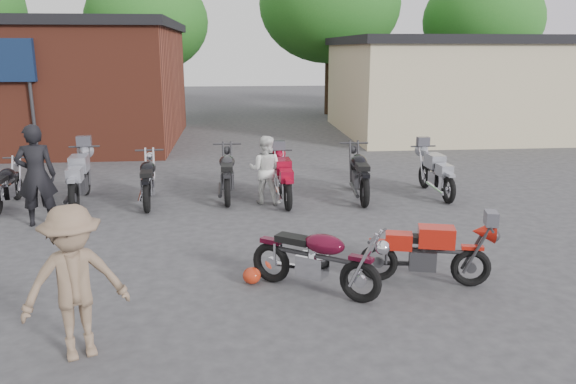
{
  "coord_description": "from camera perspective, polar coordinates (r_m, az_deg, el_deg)",
  "views": [
    {
      "loc": [
        -0.89,
        -7.08,
        3.32
      ],
      "look_at": [
        0.02,
        2.31,
        0.9
      ],
      "focal_mm": 35.0,
      "sensor_mm": 36.0,
      "label": 1
    }
  ],
  "objects": [
    {
      "name": "row_bike_2",
      "position": [
        12.64,
        -14.03,
        1.44
      ],
      "size": [
        0.83,
        2.06,
        1.16
      ],
      "primitive_type": null,
      "rotation": [
        0.0,
        0.0,
        1.65
      ],
      "color": "black",
      "rests_on": "ground"
    },
    {
      "name": "tree_2",
      "position": [
        29.51,
        4.21,
        16.43
      ],
      "size": [
        7.04,
        7.04,
        8.8
      ],
      "primitive_type": null,
      "color": "#185A18",
      "rests_on": "ground"
    },
    {
      "name": "person_dark",
      "position": [
        11.67,
        -24.21,
        1.55
      ],
      "size": [
        0.8,
        0.62,
        1.96
      ],
      "primitive_type": "imported",
      "rotation": [
        0.0,
        0.0,
        3.37
      ],
      "color": "black",
      "rests_on": "ground"
    },
    {
      "name": "tree_1",
      "position": [
        29.37,
        -14.02,
        14.7
      ],
      "size": [
        5.92,
        5.92,
        7.4
      ],
      "primitive_type": null,
      "color": "#185A18",
      "rests_on": "ground"
    },
    {
      "name": "stucco_building",
      "position": [
        24.04,
        17.77,
        9.96
      ],
      "size": [
        10.0,
        8.0,
        3.5
      ],
      "primitive_type": "cube",
      "color": "tan",
      "rests_on": "ground"
    },
    {
      "name": "row_bike_4",
      "position": [
        12.39,
        -0.46,
        1.55
      ],
      "size": [
        0.72,
        1.98,
        1.13
      ],
      "primitive_type": null,
      "rotation": [
        0.0,
        0.0,
        1.61
      ],
      "color": "#A30D27",
      "rests_on": "ground"
    },
    {
      "name": "row_bike_3",
      "position": [
        12.81,
        -6.19,
        2.1
      ],
      "size": [
        0.7,
        2.11,
        1.23
      ],
      "primitive_type": null,
      "rotation": [
        0.0,
        0.0,
        1.57
      ],
      "color": "#232325",
      "rests_on": "ground"
    },
    {
      "name": "row_bike_1",
      "position": [
        13.07,
        -20.44,
        1.56
      ],
      "size": [
        0.91,
        2.21,
        1.25
      ],
      "primitive_type": null,
      "rotation": [
        0.0,
        0.0,
        1.66
      ],
      "color": "#8E909B",
      "rests_on": "ground"
    },
    {
      "name": "sportbike",
      "position": [
        8.32,
        14.01,
        -5.71
      ],
      "size": [
        1.89,
        1.02,
        1.04
      ],
      "primitive_type": null,
      "rotation": [
        0.0,
        0.0,
        -0.25
      ],
      "color": "red",
      "rests_on": "ground"
    },
    {
      "name": "row_bike_0",
      "position": [
        13.37,
        -26.72,
        0.77
      ],
      "size": [
        0.68,
        1.84,
        1.05
      ],
      "primitive_type": null,
      "rotation": [
        0.0,
        0.0,
        1.61
      ],
      "color": "black",
      "rests_on": "ground"
    },
    {
      "name": "helmet",
      "position": [
        8.24,
        -3.7,
        -8.47
      ],
      "size": [
        0.31,
        0.31,
        0.25
      ],
      "primitive_type": "ellipsoid",
      "rotation": [
        0.0,
        0.0,
        -0.17
      ],
      "color": "#A32811",
      "rests_on": "ground"
    },
    {
      "name": "row_bike_5",
      "position": [
        12.82,
        7.26,
        2.13
      ],
      "size": [
        0.86,
        2.2,
        1.25
      ],
      "primitive_type": null,
      "rotation": [
        0.0,
        0.0,
        1.5
      ],
      "color": "black",
      "rests_on": "ground"
    },
    {
      "name": "person_tan",
      "position": [
        6.54,
        -20.85,
        -8.62
      ],
      "size": [
        1.29,
        1.04,
        1.74
      ],
      "primitive_type": "imported",
      "rotation": [
        0.0,
        0.0,
        0.41
      ],
      "color": "#78604A",
      "rests_on": "ground"
    },
    {
      "name": "ground",
      "position": [
        7.87,
        1.52,
        -10.57
      ],
      "size": [
        90.0,
        90.0,
        0.0
      ],
      "primitive_type": "plane",
      "color": "#353538"
    },
    {
      "name": "brick_building",
      "position": [
        22.62,
        -26.9,
        9.51
      ],
      "size": [
        12.0,
        8.0,
        4.0
      ],
      "primitive_type": "cube",
      "color": "maroon",
      "rests_on": "ground"
    },
    {
      "name": "person_light",
      "position": [
        12.26,
        -2.31,
        2.27
      ],
      "size": [
        0.85,
        0.74,
        1.5
      ],
      "primitive_type": "imported",
      "rotation": [
        0.0,
        0.0,
        2.87
      ],
      "color": "silver",
      "rests_on": "ground"
    },
    {
      "name": "row_bike_6",
      "position": [
        13.4,
        14.81,
        2.05
      ],
      "size": [
        0.72,
        1.98,
        1.13
      ],
      "primitive_type": null,
      "rotation": [
        0.0,
        0.0,
        1.61
      ],
      "color": "#8E919B",
      "rests_on": "ground"
    },
    {
      "name": "tree_3",
      "position": [
        31.81,
        19.02,
        14.48
      ],
      "size": [
        6.08,
        6.08,
        7.6
      ],
      "primitive_type": null,
      "color": "#185A18",
      "rests_on": "ground"
    },
    {
      "name": "vintage_motorcycle",
      "position": [
        7.79,
        2.94,
        -6.42
      ],
      "size": [
        1.93,
        1.61,
        1.11
      ],
      "primitive_type": null,
      "rotation": [
        0.0,
        0.0,
        -0.61
      ],
      "color": "#4B091C",
      "rests_on": "ground"
    }
  ]
}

